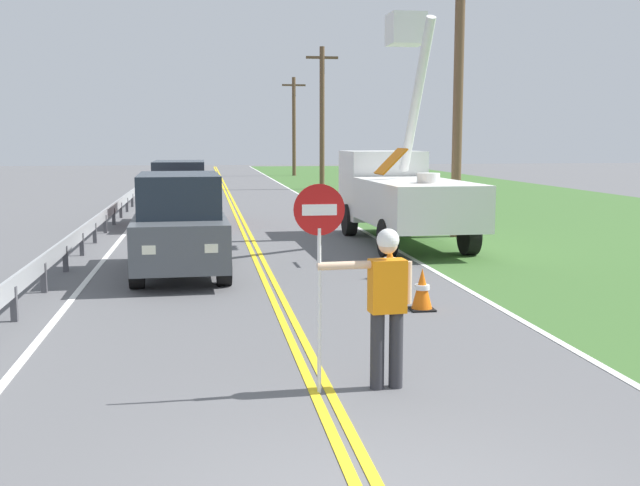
# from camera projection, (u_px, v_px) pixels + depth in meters

# --- Properties ---
(grass_verge_right) EXTENTS (16.00, 110.00, 0.01)m
(grass_verge_right) POSITION_uv_depth(u_px,v_px,m) (574.00, 220.00, 26.88)
(grass_verge_right) COLOR #3D662D
(grass_verge_right) RESTS_ON ground
(centerline_yellow_left) EXTENTS (0.11, 110.00, 0.01)m
(centerline_yellow_left) POSITION_uv_depth(u_px,v_px,m) (240.00, 225.00, 25.13)
(centerline_yellow_left) COLOR yellow
(centerline_yellow_left) RESTS_ON ground
(centerline_yellow_right) EXTENTS (0.11, 110.00, 0.01)m
(centerline_yellow_right) POSITION_uv_depth(u_px,v_px,m) (245.00, 225.00, 25.16)
(centerline_yellow_right) COLOR yellow
(centerline_yellow_right) RESTS_ON ground
(edge_line_right) EXTENTS (0.12, 110.00, 0.01)m
(edge_line_right) POSITION_uv_depth(u_px,v_px,m) (350.00, 223.00, 25.69)
(edge_line_right) COLOR silver
(edge_line_right) RESTS_ON ground
(edge_line_left) EXTENTS (0.12, 110.00, 0.01)m
(edge_line_left) POSITION_uv_depth(u_px,v_px,m) (130.00, 227.00, 24.61)
(edge_line_left) COLOR silver
(edge_line_left) RESTS_ON ground
(flagger_worker) EXTENTS (1.09, 0.27, 1.83)m
(flagger_worker) POSITION_uv_depth(u_px,v_px,m) (386.00, 298.00, 8.58)
(flagger_worker) COLOR #2D2D33
(flagger_worker) RESTS_ON ground
(stop_sign_paddle) EXTENTS (0.56, 0.04, 2.33)m
(stop_sign_paddle) POSITION_uv_depth(u_px,v_px,m) (319.00, 241.00, 8.33)
(stop_sign_paddle) COLOR silver
(stop_sign_paddle) RESTS_ON ground
(utility_bucket_truck) EXTENTS (2.67, 6.86, 6.05)m
(utility_bucket_truck) POSITION_uv_depth(u_px,v_px,m) (400.00, 190.00, 20.85)
(utility_bucket_truck) COLOR white
(utility_bucket_truck) RESTS_ON ground
(oncoming_suv_nearest) EXTENTS (2.02, 4.65, 2.10)m
(oncoming_suv_nearest) POSITION_uv_depth(u_px,v_px,m) (180.00, 224.00, 15.94)
(oncoming_suv_nearest) COLOR #4C5156
(oncoming_suv_nearest) RESTS_ON ground
(oncoming_suv_second) EXTENTS (1.92, 4.61, 2.10)m
(oncoming_suv_second) POSITION_uv_depth(u_px,v_px,m) (180.00, 193.00, 25.11)
(oncoming_suv_second) COLOR maroon
(oncoming_suv_second) RESTS_ON ground
(utility_pole_near) EXTENTS (1.80, 0.28, 8.06)m
(utility_pole_near) POSITION_uv_depth(u_px,v_px,m) (458.00, 89.00, 21.70)
(utility_pole_near) COLOR brown
(utility_pole_near) RESTS_ON ground
(utility_pole_mid) EXTENTS (1.80, 0.28, 7.91)m
(utility_pole_mid) POSITION_uv_depth(u_px,v_px,m) (322.00, 115.00, 43.04)
(utility_pole_mid) COLOR brown
(utility_pole_mid) RESTS_ON ground
(utility_pole_far) EXTENTS (1.80, 0.28, 7.50)m
(utility_pole_far) POSITION_uv_depth(u_px,v_px,m) (294.00, 124.00, 58.97)
(utility_pole_far) COLOR brown
(utility_pole_far) RESTS_ON ground
(traffic_cone_lead) EXTENTS (0.40, 0.40, 0.70)m
(traffic_cone_lead) POSITION_uv_depth(u_px,v_px,m) (422.00, 290.00, 12.65)
(traffic_cone_lead) COLOR orange
(traffic_cone_lead) RESTS_ON ground
(traffic_cone_mid) EXTENTS (0.40, 0.40, 0.70)m
(traffic_cone_mid) POSITION_uv_depth(u_px,v_px,m) (390.00, 262.00, 15.55)
(traffic_cone_mid) COLOR orange
(traffic_cone_mid) RESTS_ON ground
(guardrail_left_shoulder) EXTENTS (0.10, 32.00, 0.71)m
(guardrail_left_shoulder) POSITION_uv_depth(u_px,v_px,m) (88.00, 229.00, 19.67)
(guardrail_left_shoulder) COLOR #9EA0A3
(guardrail_left_shoulder) RESTS_ON ground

